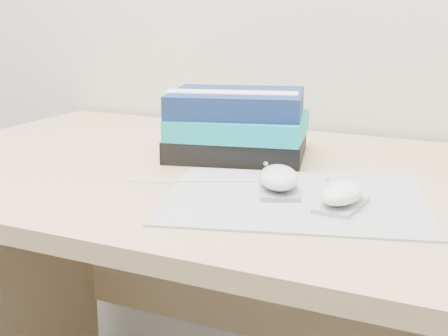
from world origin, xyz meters
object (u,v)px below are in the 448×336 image
at_px(desk, 315,290).
at_px(book_stack, 238,124).
at_px(mouse_rear, 279,179).
at_px(pouch, 233,125).
at_px(mouse_front, 342,195).

xyz_separation_m(desk, book_stack, (-0.18, 0.04, 0.30)).
bearing_deg(mouse_rear, desk, 84.53).
xyz_separation_m(book_stack, pouch, (-0.01, -0.01, -0.00)).
relative_size(mouse_rear, pouch, 0.86).
bearing_deg(mouse_front, book_stack, 139.08).
xyz_separation_m(mouse_rear, mouse_front, (0.11, -0.03, -0.00)).
relative_size(book_stack, pouch, 2.07).
xyz_separation_m(mouse_rear, pouch, (-0.17, 0.20, 0.04)).
bearing_deg(pouch, book_stack, 38.78).
bearing_deg(book_stack, mouse_rear, -51.47).
bearing_deg(book_stack, desk, -11.18).
height_order(mouse_rear, book_stack, book_stack).
distance_m(mouse_front, pouch, 0.36).
bearing_deg(mouse_front, mouse_rear, 163.93).
xyz_separation_m(mouse_front, pouch, (-0.28, 0.23, 0.04)).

